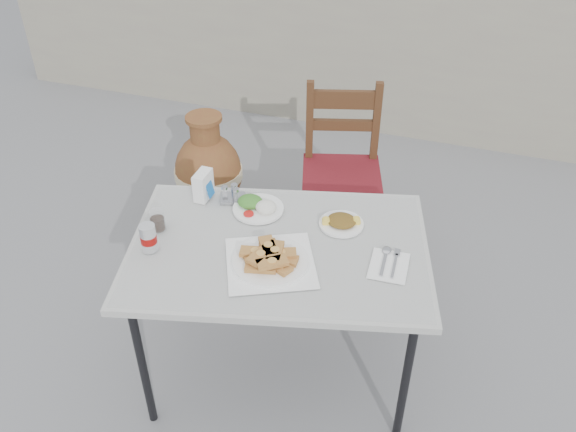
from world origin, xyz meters
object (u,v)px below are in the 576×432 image
(cafe_table, at_px, (279,255))
(pide_plate, at_px, (270,257))
(terracotta_urn, at_px, (209,173))
(salad_chopped_plate, at_px, (341,222))
(chair, at_px, (341,171))
(salad_rice_plate, at_px, (258,206))
(soda_can, at_px, (148,238))
(cola_glass, at_px, (157,221))
(condiment_caddy, at_px, (232,195))
(napkin_holder, at_px, (203,185))

(cafe_table, height_order, pide_plate, pide_plate)
(terracotta_urn, bearing_deg, salad_chopped_plate, -37.53)
(pide_plate, bearing_deg, chair, 89.40)
(terracotta_urn, bearing_deg, cafe_table, -51.09)
(salad_rice_plate, xyz_separation_m, soda_can, (-0.29, -0.37, 0.04))
(soda_can, bearing_deg, terracotta_urn, 104.94)
(pide_plate, bearing_deg, cola_glass, 173.86)
(condiment_caddy, bearing_deg, soda_can, -112.86)
(cola_glass, distance_m, chair, 1.14)
(cafe_table, relative_size, soda_can, 11.63)
(napkin_holder, bearing_deg, chair, 60.78)
(pide_plate, relative_size, napkin_holder, 3.48)
(soda_can, height_order, napkin_holder, napkin_holder)
(cafe_table, relative_size, chair, 1.43)
(cola_glass, distance_m, napkin_holder, 0.27)
(soda_can, bearing_deg, cafe_table, 21.21)
(condiment_caddy, xyz_separation_m, chair, (0.30, 0.72, -0.25))
(terracotta_urn, bearing_deg, soda_can, -75.06)
(salad_rice_plate, height_order, condiment_caddy, condiment_caddy)
(salad_chopped_plate, height_order, cola_glass, cola_glass)
(cola_glass, relative_size, condiment_caddy, 0.70)
(salad_chopped_plate, height_order, condiment_caddy, condiment_caddy)
(cafe_table, relative_size, cola_glass, 15.03)
(napkin_holder, xyz_separation_m, chair, (0.42, 0.74, -0.29))
(salad_rice_plate, relative_size, terracotta_urn, 0.32)
(soda_can, distance_m, cola_glass, 0.13)
(soda_can, bearing_deg, napkin_holder, 82.72)
(cafe_table, distance_m, salad_chopped_plate, 0.29)
(pide_plate, height_order, chair, chair)
(pide_plate, height_order, salad_rice_plate, pide_plate)
(napkin_holder, height_order, condiment_caddy, napkin_holder)
(chair, bearing_deg, cola_glass, -132.88)
(soda_can, relative_size, chair, 0.12)
(salad_chopped_plate, relative_size, soda_can, 1.61)
(salad_chopped_plate, xyz_separation_m, chair, (-0.18, 0.74, -0.24))
(salad_rice_plate, bearing_deg, cafe_table, -50.59)
(cola_glass, xyz_separation_m, napkin_holder, (0.08, 0.26, 0.02))
(cola_glass, distance_m, terracotta_urn, 1.10)
(salad_rice_plate, bearing_deg, pide_plate, -61.21)
(pide_plate, xyz_separation_m, salad_rice_plate, (-0.16, 0.30, -0.01))
(salad_chopped_plate, distance_m, soda_can, 0.75)
(salad_chopped_plate, bearing_deg, cafe_table, -133.92)
(pide_plate, relative_size, cola_glass, 4.95)
(condiment_caddy, bearing_deg, salad_chopped_plate, -2.83)
(pide_plate, relative_size, terracotta_urn, 0.64)
(napkin_holder, xyz_separation_m, terracotta_urn, (-0.34, 0.72, -0.44))
(salad_rice_plate, height_order, terracotta_urn, salad_rice_plate)
(soda_can, relative_size, napkin_holder, 0.91)
(salad_chopped_plate, relative_size, cola_glass, 2.07)
(chair, bearing_deg, soda_can, -128.91)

